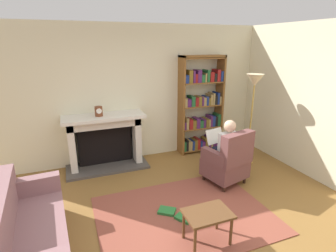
% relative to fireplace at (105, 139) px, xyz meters
% --- Properties ---
extents(ground, '(14.00, 14.00, 0.00)m').
position_rel_fireplace_xyz_m(ground, '(0.79, -2.30, -0.56)').
color(ground, brown).
extents(back_wall, '(5.60, 0.10, 2.70)m').
position_rel_fireplace_xyz_m(back_wall, '(0.79, 0.25, 0.79)').
color(back_wall, beige).
rests_on(back_wall, ground).
extents(side_wall_right, '(0.10, 5.20, 2.70)m').
position_rel_fireplace_xyz_m(side_wall_right, '(3.44, -1.05, 0.79)').
color(side_wall_right, beige).
rests_on(side_wall_right, ground).
extents(area_rug, '(2.40, 1.80, 0.01)m').
position_rel_fireplace_xyz_m(area_rug, '(0.79, -2.00, -0.56)').
color(area_rug, brown).
rests_on(area_rug, ground).
extents(fireplace, '(1.54, 0.64, 1.06)m').
position_rel_fireplace_xyz_m(fireplace, '(0.00, 0.00, 0.00)').
color(fireplace, '#4C4742').
rests_on(fireplace, ground).
extents(mantel_clock, '(0.14, 0.14, 0.18)m').
position_rel_fireplace_xyz_m(mantel_clock, '(-0.08, -0.10, 0.58)').
color(mantel_clock, brown).
rests_on(mantel_clock, fireplace).
extents(bookshelf, '(0.96, 0.32, 2.10)m').
position_rel_fireplace_xyz_m(bookshelf, '(2.09, 0.03, 0.45)').
color(bookshelf, brown).
rests_on(bookshelf, ground).
extents(armchair_reading, '(0.78, 0.76, 0.97)m').
position_rel_fireplace_xyz_m(armchair_reading, '(1.84, -1.46, -0.14)').
color(armchair_reading, '#331E14').
rests_on(armchair_reading, ground).
extents(seated_reader, '(0.45, 0.58, 1.14)m').
position_rel_fireplace_xyz_m(seated_reader, '(1.82, -1.34, 0.06)').
color(seated_reader, silver).
rests_on(seated_reader, ground).
extents(sofa_floral, '(0.83, 1.74, 0.85)m').
position_rel_fireplace_xyz_m(sofa_floral, '(-1.16, -2.13, -0.24)').
color(sofa_floral, '#8E6468').
rests_on(sofa_floral, ground).
extents(side_table, '(0.56, 0.39, 0.42)m').
position_rel_fireplace_xyz_m(side_table, '(0.82, -2.58, -0.21)').
color(side_table, brown).
rests_on(side_table, ground).
extents(scattered_books, '(0.45, 0.51, 0.04)m').
position_rel_fireplace_xyz_m(scattered_books, '(0.66, -1.98, -0.53)').
color(scattered_books, '#267233').
rests_on(scattered_books, area_rug).
extents(floor_lamp, '(0.32, 0.32, 1.78)m').
position_rel_fireplace_xyz_m(floor_lamp, '(2.72, -0.86, 0.95)').
color(floor_lamp, '#B7933F').
rests_on(floor_lamp, ground).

